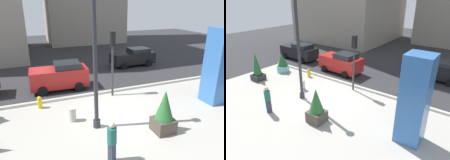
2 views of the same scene
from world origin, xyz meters
TOP-DOWN VIEW (x-y plane):
  - ground_plane at (0.00, 4.00)m, footprint 60.00×60.00m
  - plaza_pavement at (0.00, -2.00)m, footprint 18.00×10.00m
  - curb_strip at (0.00, 3.12)m, footprint 18.00×0.24m
  - lamp_post at (-1.45, -0.70)m, footprint 0.44×0.44m
  - art_pillar_blue at (6.20, -0.59)m, footprint 1.24×1.24m
  - potted_plant_mid_plaza at (1.37, -2.22)m, footprint 0.95×0.95m
  - potted_plant_curbside at (-6.70, 1.87)m, footprint 1.12×1.12m
  - potted_plant_near_right at (-6.84, -0.68)m, footprint 0.95×0.95m
  - fire_hydrant at (-3.89, 2.47)m, footprint 0.36×0.26m
  - concrete_bollard at (-2.43, 0.30)m, footprint 0.36×0.36m
  - traffic_light_corner at (0.73, 2.61)m, footprint 0.28×0.42m
  - car_curb_west at (-2.25, 5.10)m, footprint 4.00×2.19m
  - car_intersection at (5.36, 8.63)m, footprint 4.21×2.02m
  - car_curb_east at (-8.38, 5.60)m, footprint 4.49×2.04m
  - pedestrian_crossing at (-1.69, -3.29)m, footprint 0.50×0.50m

SIDE VIEW (x-z plane):
  - ground_plane at x=0.00m, z-range 0.00..0.00m
  - plaza_pavement at x=0.00m, z-range -0.01..0.01m
  - curb_strip at x=0.00m, z-range 0.00..0.16m
  - fire_hydrant at x=-3.89m, z-range -0.01..0.74m
  - concrete_bollard at x=-2.43m, z-range 0.00..0.75m
  - potted_plant_curbside at x=-6.70m, z-range -0.09..1.73m
  - car_intersection at x=5.36m, z-range 0.02..1.71m
  - car_curb_east at x=-8.38m, z-range 0.01..1.83m
  - car_curb_west at x=-2.25m, z-range 0.01..1.92m
  - pedestrian_crossing at x=-1.69m, z-range 0.10..1.87m
  - potted_plant_mid_plaza at x=1.37m, z-range -0.05..2.05m
  - potted_plant_near_right at x=-6.84m, z-range -0.14..2.23m
  - art_pillar_blue at x=6.20m, z-range 0.00..4.55m
  - traffic_light_corner at x=0.73m, z-range 0.76..4.96m
  - lamp_post at x=-1.45m, z-range -0.09..7.34m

